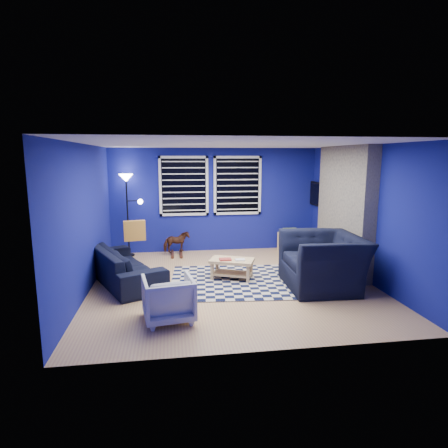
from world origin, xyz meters
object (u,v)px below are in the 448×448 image
Objects in this scene: armchair_big at (323,261)px; armchair_bent at (168,298)px; tv at (319,194)px; rocking_horse at (176,242)px; coffee_table at (232,265)px; sofa at (124,265)px; floor_lamp at (127,189)px; cabinet at (291,241)px.

armchair_big is 2.06× the size of armchair_bent.
rocking_horse is (-3.41, 0.11, -1.08)m from tv.
coffee_table is (-2.40, -1.78, -1.12)m from tv.
floor_lamp is at bearing -22.28° from sofa.
floor_lamp reaches higher than armchair_bent.
floor_lamp reaches higher than cabinet.
tv is 0.46× the size of sofa.
armchair_big is at bearing -127.69° from sofa.
sofa is at bearing 176.36° from coffee_table.
tv is 0.69× the size of armchair_big.
sofa is 1.13× the size of floor_lamp.
sofa is 1.50× the size of armchair_big.
tv is 4.82m from sofa.
floor_lamp is at bearing 176.86° from tv.
sofa is at bearing -87.31° from floor_lamp.
floor_lamp is (-3.88, 0.05, 1.32)m from cabinet.
rocking_horse is 0.93× the size of cabinet.
armchair_bent is 0.76× the size of coffee_table.
tv reaches higher than armchair_big.
sofa is 2.02m from rocking_horse.
tv is at bearing -36.29° from cabinet.
sofa is 3.65× the size of rocking_horse.
armchair_big is 3.59m from rocking_horse.
rocking_horse is at bearing 163.34° from cabinet.
tv reaches higher than coffee_table.
cabinet is at bearing -88.96° from sofa.
floor_lamp reaches higher than rocking_horse.
sofa reaches higher than coffee_table.
sofa is 3.41× the size of cabinet.
coffee_table is (1.18, 1.67, -0.04)m from armchair_bent.
tv is 1.32m from cabinet.
armchair_bent reaches higher than cabinet.
tv reaches higher than cabinet.
sofa is 4.22m from cabinet.
armchair_bent reaches higher than coffee_table.
tv reaches higher than sofa.
armchair_big is 2.28× the size of cabinet.
floor_lamp reaches higher than coffee_table.
floor_lamp is at bearing 135.73° from coffee_table.
rocking_horse reaches higher than coffee_table.
armchair_big is at bearing -36.83° from floor_lamp.
rocking_horse is (0.99, 1.76, 0.00)m from sofa.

